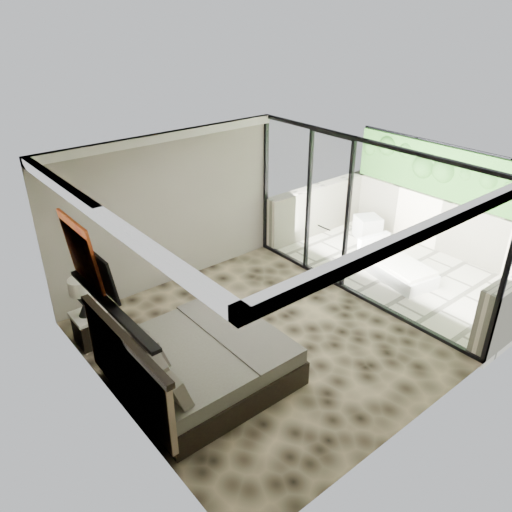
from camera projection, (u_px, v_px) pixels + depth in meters
floor at (258, 342)px, 7.76m from camera, size 5.00×5.00×0.00m
ceiling at (258, 168)px, 6.47m from camera, size 4.50×5.00×0.02m
back_wall at (168, 211)px, 8.82m from camera, size 4.50×0.02×2.80m
left_wall at (111, 320)px, 5.85m from camera, size 0.02×5.00×2.80m
glass_wall at (361, 223)px, 8.38m from camera, size 0.08×5.00×2.80m
terrace_slab at (403, 271)px, 9.90m from camera, size 3.00×5.00×0.12m
parapet_far at (447, 225)px, 10.38m from camera, size 0.30×5.00×1.10m
foliage_hedge at (456, 175)px, 9.87m from camera, size 0.36×4.60×1.10m
picture_ledge at (111, 307)px, 5.91m from camera, size 0.12×2.20×0.05m
bed at (196, 362)px, 6.79m from camera, size 2.19×2.11×1.21m
nightstand at (91, 329)px, 7.65m from camera, size 0.50×0.50×0.49m
table_lamp at (81, 292)px, 7.31m from camera, size 0.34×0.34×0.62m
abstract_canvas at (81, 252)px, 6.15m from camera, size 0.13×0.90×0.90m
framed_print at (105, 277)px, 5.89m from camera, size 0.11×0.50×0.60m
ottoman at (368, 227)px, 11.03m from camera, size 0.66×0.66×0.50m
lounger at (395, 267)px, 9.54m from camera, size 1.00×1.60×0.58m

